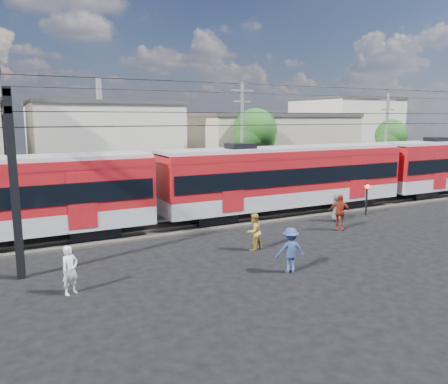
{
  "coord_description": "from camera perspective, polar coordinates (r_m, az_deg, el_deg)",
  "views": [
    {
      "loc": [
        -10.39,
        -13.81,
        5.94
      ],
      "look_at": [
        -0.69,
        5.0,
        2.31
      ],
      "focal_mm": 35.0,
      "sensor_mm": 36.0,
      "label": 1
    }
  ],
  "objects": [
    {
      "name": "pedestrian_d",
      "position": [
        23.97,
        14.86,
        -2.56
      ],
      "size": [
        1.17,
        1.1,
        1.94
      ],
      "primitive_type": "imported",
      "rotation": [
        0.0,
        0.0,
        -0.7
      ],
      "color": "maroon",
      "rests_on": "ground"
    },
    {
      "name": "building_midwest",
      "position": [
        41.72,
        -15.73,
        6.23
      ],
      "size": [
        12.24,
        12.24,
        7.3
      ],
      "color": "beige",
      "rests_on": "ground"
    },
    {
      "name": "ground",
      "position": [
        18.27,
        9.27,
        -9.38
      ],
      "size": [
        120.0,
        120.0,
        0.0
      ],
      "primitive_type": "plane",
      "color": "black",
      "rests_on": "ground"
    },
    {
      "name": "rail_far",
      "position": [
        25.49,
        -2.49,
        -3.34
      ],
      "size": [
        70.0,
        0.12,
        0.12
      ],
      "primitive_type": "cube",
      "color": "#59544C",
      "rests_on": "track_bed"
    },
    {
      "name": "utility_pole_east",
      "position": [
        41.22,
        20.4,
        6.82
      ],
      "size": [
        1.8,
        0.24,
        8.0
      ],
      "color": "slate",
      "rests_on": "ground"
    },
    {
      "name": "commuter_train",
      "position": [
        27.11,
        8.45,
        2.13
      ],
      "size": [
        50.3,
        3.08,
        4.17
      ],
      "color": "black",
      "rests_on": "ground"
    },
    {
      "name": "building_east",
      "position": [
        56.78,
        15.41,
        7.59
      ],
      "size": [
        10.2,
        10.2,
        8.3
      ],
      "color": "beige",
      "rests_on": "ground"
    },
    {
      "name": "pedestrian_a",
      "position": [
        15.86,
        -19.48,
        -9.59
      ],
      "size": [
        0.73,
        0.65,
        1.69
      ],
      "primitive_type": "imported",
      "rotation": [
        0.0,
        0.0,
        0.51
      ],
      "color": "silver",
      "rests_on": "ground"
    },
    {
      "name": "pedestrian_b",
      "position": [
        19.76,
        3.91,
        -5.22
      ],
      "size": [
        1.0,
        0.89,
        1.7
      ],
      "primitive_type": "imported",
      "rotation": [
        0.0,
        0.0,
        3.49
      ],
      "color": "#B68F39",
      "rests_on": "ground"
    },
    {
      "name": "building_mideast",
      "position": [
        45.07,
        5.57,
        6.14
      ],
      "size": [
        16.32,
        10.2,
        6.3
      ],
      "color": "tan",
      "rests_on": "ground"
    },
    {
      "name": "rail_near",
      "position": [
        24.17,
        -0.99,
        -4.06
      ],
      "size": [
        70.0,
        0.12,
        0.12
      ],
      "primitive_type": "cube",
      "color": "#59544C",
      "rests_on": "track_bed"
    },
    {
      "name": "pedestrian_e",
      "position": [
        26.03,
        14.5,
        -1.96
      ],
      "size": [
        0.54,
        0.81,
        1.61
      ],
      "primitive_type": "imported",
      "rotation": [
        0.0,
        0.0,
        1.61
      ],
      "color": "#4B4C50",
      "rests_on": "ground"
    },
    {
      "name": "catenary",
      "position": [
        21.89,
        -22.88,
        6.87
      ],
      "size": [
        70.0,
        9.3,
        7.52
      ],
      "color": "black",
      "rests_on": "ground"
    },
    {
      "name": "tree_far",
      "position": [
        46.41,
        21.07,
        6.68
      ],
      "size": [
        3.36,
        3.12,
        5.76
      ],
      "color": "#382619",
      "rests_on": "ground"
    },
    {
      "name": "track_bed",
      "position": [
        24.86,
        -1.76,
        -3.96
      ],
      "size": [
        70.0,
        3.4,
        0.12
      ],
      "primitive_type": "cube",
      "color": "#2D2823",
      "rests_on": "ground"
    },
    {
      "name": "pedestrian_c",
      "position": [
        17.18,
        8.65,
        -7.51
      ],
      "size": [
        1.28,
        0.96,
        1.76
      ],
      "primitive_type": "imported",
      "rotation": [
        0.0,
        0.0,
        2.85
      ],
      "color": "navy",
      "rests_on": "ground"
    },
    {
      "name": "utility_pole_mid",
      "position": [
        33.17,
        2.38,
        7.29
      ],
      "size": [
        1.8,
        0.24,
        8.5
      ],
      "color": "slate",
      "rests_on": "ground"
    },
    {
      "name": "tree_near",
      "position": [
        37.45,
        4.29,
        7.75
      ],
      "size": [
        3.82,
        3.64,
        6.72
      ],
      "color": "#382619",
      "rests_on": "ground"
    },
    {
      "name": "crossing_signal",
      "position": [
        27.98,
        18.15,
        -0.17
      ],
      "size": [
        0.29,
        0.29,
        1.96
      ],
      "color": "black",
      "rests_on": "ground"
    },
    {
      "name": "car_white",
      "position": [
        46.99,
        26.66,
        2.2
      ],
      "size": [
        3.86,
        1.59,
        1.24
      ],
      "primitive_type": "imported",
      "rotation": [
        0.0,
        0.0,
        1.5
      ],
      "color": "silver",
      "rests_on": "ground"
    },
    {
      "name": "car_silver",
      "position": [
        42.82,
        23.93,
        1.89
      ],
      "size": [
        4.38,
        2.11,
        1.44
      ],
      "primitive_type": "imported",
      "rotation": [
        0.0,
        0.0,
        1.67
      ],
      "color": "silver",
      "rests_on": "ground"
    }
  ]
}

